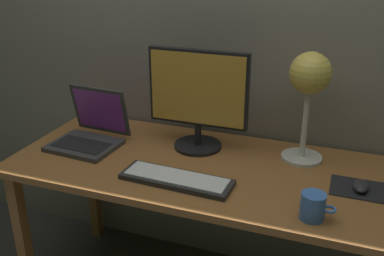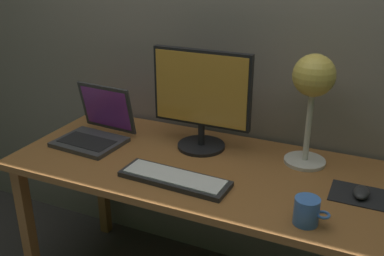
# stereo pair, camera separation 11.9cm
# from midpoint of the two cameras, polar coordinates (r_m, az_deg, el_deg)

# --- Properties ---
(back_wall) EXTENTS (4.80, 0.06, 2.60)m
(back_wall) POSITION_cam_midpoint_polar(r_m,az_deg,el_deg) (2.05, 7.63, 14.27)
(back_wall) COLOR gray
(back_wall) RESTS_ON ground
(desk) EXTENTS (1.60, 0.70, 0.74)m
(desk) POSITION_cam_midpoint_polar(r_m,az_deg,el_deg) (1.89, 3.00, -6.86)
(desk) COLOR #935B2D
(desk) RESTS_ON ground
(monitor) EXTENTS (0.44, 0.21, 0.45)m
(monitor) POSITION_cam_midpoint_polar(r_m,az_deg,el_deg) (1.91, 3.02, 4.09)
(monitor) COLOR black
(monitor) RESTS_ON desk
(keyboard_main) EXTENTS (0.45, 0.16, 0.03)m
(keyboard_main) POSITION_cam_midpoint_polar(r_m,az_deg,el_deg) (1.72, -0.29, -6.56)
(keyboard_main) COLOR #28282B
(keyboard_main) RESTS_ON desk
(laptop) EXTENTS (0.31, 0.30, 0.25)m
(laptop) POSITION_cam_midpoint_polar(r_m,az_deg,el_deg) (2.09, -10.52, 0.28)
(laptop) COLOR #38383A
(laptop) RESTS_ON desk
(desk_lamp) EXTENTS (0.17, 0.17, 0.46)m
(desk_lamp) POSITION_cam_midpoint_polar(r_m,az_deg,el_deg) (1.82, 17.20, 5.34)
(desk_lamp) COLOR beige
(desk_lamp) RESTS_ON desk
(mousepad) EXTENTS (0.20, 0.16, 0.00)m
(mousepad) POSITION_cam_midpoint_polar(r_m,az_deg,el_deg) (1.77, 22.52, -8.04)
(mousepad) COLOR black
(mousepad) RESTS_ON desk
(mouse) EXTENTS (0.06, 0.10, 0.03)m
(mouse) POSITION_cam_midpoint_polar(r_m,az_deg,el_deg) (1.75, 22.88, -7.66)
(mouse) COLOR #28282B
(mouse) RESTS_ON mousepad
(coffee_mug) EXTENTS (0.12, 0.08, 0.09)m
(coffee_mug) POSITION_cam_midpoint_polar(r_m,az_deg,el_deg) (1.53, 16.84, -10.29)
(coffee_mug) COLOR #3F72CC
(coffee_mug) RESTS_ON desk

